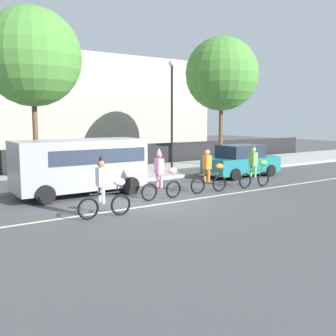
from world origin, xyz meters
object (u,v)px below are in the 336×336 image
(parked_van_grey, at_px, (82,163))
(parked_car_teal, at_px, (241,161))
(parade_cyclist_zebra, at_px, (105,190))
(parade_cyclist_pink, at_px, (162,177))
(street_lamp_post, at_px, (172,99))
(parade_cyclist_lime, at_px, (255,168))
(parade_cyclist_orange, at_px, (209,172))

(parked_van_grey, distance_m, parked_car_teal, 8.72)
(parade_cyclist_zebra, height_order, parade_cyclist_pink, same)
(parade_cyclist_zebra, xyz_separation_m, parked_car_teal, (9.51, 3.80, -0.06))
(parked_van_grey, bearing_deg, street_lamp_post, 22.20)
(parade_cyclist_pink, bearing_deg, parade_cyclist_zebra, -156.78)
(parade_cyclist_zebra, relative_size, parade_cyclist_lime, 1.00)
(parade_cyclist_lime, xyz_separation_m, parked_car_teal, (1.84, 2.70, -0.06))
(parade_cyclist_pink, xyz_separation_m, parked_van_grey, (-2.09, 2.56, 0.44))
(parade_cyclist_orange, bearing_deg, parked_car_teal, 30.39)
(parade_cyclist_zebra, bearing_deg, parked_van_grey, 78.07)
(parade_cyclist_zebra, height_order, parked_van_grey, parked_van_grey)
(parade_cyclist_zebra, xyz_separation_m, parade_cyclist_orange, (5.22, 1.29, 0.00))
(parade_cyclist_lime, relative_size, parked_van_grey, 0.38)
(parade_cyclist_zebra, bearing_deg, parade_cyclist_pink, 23.22)
(parade_cyclist_pink, bearing_deg, parked_van_grey, 129.19)
(street_lamp_post, bearing_deg, parade_cyclist_zebra, -137.54)
(parade_cyclist_zebra, distance_m, street_lamp_post, 9.80)
(parade_cyclist_pink, bearing_deg, parked_car_teal, 21.16)
(parade_cyclist_zebra, distance_m, parade_cyclist_pink, 3.14)
(parade_cyclist_pink, distance_m, street_lamp_post, 7.13)
(parade_cyclist_lime, bearing_deg, parked_van_grey, 158.57)
(parade_cyclist_lime, height_order, parked_van_grey, parked_van_grey)
(parade_cyclist_pink, relative_size, parked_car_teal, 0.47)
(parade_cyclist_orange, relative_size, parked_van_grey, 0.38)
(parade_cyclist_pink, xyz_separation_m, parade_cyclist_orange, (2.33, 0.05, 0.00))
(parade_cyclist_zebra, relative_size, parked_van_grey, 0.38)
(parade_cyclist_zebra, bearing_deg, parade_cyclist_orange, 13.86)
(parade_cyclist_pink, height_order, parade_cyclist_orange, same)
(street_lamp_post, bearing_deg, parked_van_grey, -157.80)
(parade_cyclist_pink, distance_m, parade_cyclist_orange, 2.33)
(parade_cyclist_orange, bearing_deg, street_lamp_post, 71.92)
(street_lamp_post, bearing_deg, parade_cyclist_lime, -80.96)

